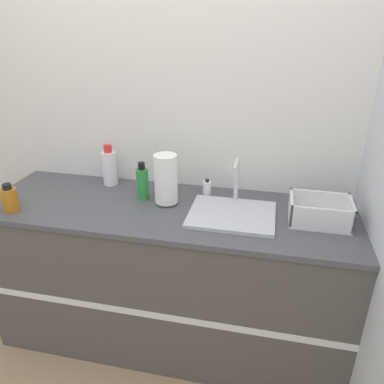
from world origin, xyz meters
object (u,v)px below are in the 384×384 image
Objects in this scene: bottle_amber at (10,199)px; sink at (232,212)px; bottle_white_spray at (109,167)px; paper_towel_roll at (166,179)px; dish_rack at (320,214)px; bottle_green at (142,183)px; soap_dispenser at (207,189)px.

sink is at bearing 9.62° from bottle_amber.
bottle_amber is 0.61× the size of bottle_white_spray.
paper_towel_roll is 0.82m from dish_rack.
bottle_white_spray reaches higher than bottle_amber.
soap_dispenser is at bearing 16.24° from bottle_green.
dish_rack is 1.25m from bottle_white_spray.
sink reaches higher than bottle_amber.
bottle_white_spray reaches higher than dish_rack.
bottle_green is at bearing -29.49° from bottle_white_spray.
bottle_green is 2.03× the size of soap_dispenser.
soap_dispenser is at bearing 34.02° from paper_towel_roll.
soap_dispenser is (0.20, 0.14, -0.10)m from paper_towel_roll.
sink is at bearing -50.19° from soap_dispenser.
bottle_green reaches higher than dish_rack.
sink is 2.87× the size of bottle_amber.
dish_rack is at bearing -4.32° from bottle_green.
bottle_green is (0.64, 0.30, 0.03)m from bottle_amber.
bottle_amber is 0.72× the size of bottle_green.
soap_dispenser is at bearing 163.92° from dish_rack.
dish_rack is 1.62m from bottle_amber.
bottle_green is at bearing 166.95° from paper_towel_roll.
bottle_amber is at bearing -170.38° from sink.
bottle_green is (-0.97, 0.07, 0.05)m from dish_rack.
sink is 0.27m from soap_dispenser.
paper_towel_roll is at bearing 177.32° from dish_rack.
bottle_white_spray is at bearing 150.51° from bottle_green.
paper_towel_roll is (-0.38, 0.07, 0.12)m from sink.
bottle_amber is 0.59m from bottle_white_spray.
sink is 1.56× the size of paper_towel_roll.
bottle_white_spray is 1.17× the size of bottle_green.
bottle_white_spray is (0.38, 0.45, 0.04)m from bottle_amber.
sink reaches higher than bottle_green.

